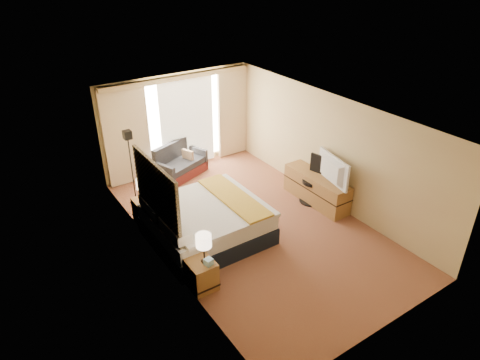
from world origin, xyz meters
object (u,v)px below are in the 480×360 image
bed (206,222)px  loveseat (180,165)px  floor_lamp (130,153)px  desk_chair (314,182)px  lamp_right (142,184)px  nightstand_left (201,274)px  media_dresser (316,189)px  nightstand_right (146,211)px  lamp_left (204,241)px  television (329,170)px

bed → loveseat: size_ratio=1.43×
floor_lamp → desk_chair: (3.59, -2.22, -0.80)m
floor_lamp → lamp_right: floor_lamp is taller
nightstand_left → bed: bed is taller
bed → loveseat: 2.98m
floor_lamp → desk_chair: size_ratio=1.62×
media_dresser → lamp_right: size_ratio=3.33×
bed → nightstand_left: bearing=-123.5°
nightstand_right → desk_chair: desk_chair is taller
loveseat → media_dresser: bearing=-77.1°
loveseat → desk_chair: (2.06, -2.96, 0.22)m
bed → floor_lamp: size_ratio=1.20×
lamp_left → lamp_right: lamp_left is taller
floor_lamp → lamp_left: (-0.03, -3.39, -0.32)m
lamp_left → television: 3.66m
nightstand_left → floor_lamp: size_ratio=0.30×
floor_lamp → lamp_left: bearing=-90.5°
loveseat → desk_chair: desk_chair is taller
nightstand_right → lamp_left: (0.06, -2.54, 0.72)m
nightstand_right → floor_lamp: (0.09, 0.85, 1.04)m
floor_lamp → desk_chair: 4.30m
nightstand_right → bed: bearing=-57.7°
nightstand_right → lamp_right: size_ratio=1.02×
loveseat → desk_chair: size_ratio=1.37×
loveseat → lamp_left: (-1.56, -4.12, 0.71)m
nightstand_right → loveseat: (1.62, 1.58, 0.01)m
nightstand_left → loveseat: 4.39m
loveseat → lamp_left: size_ratio=2.73×
media_dresser → television: bearing=-97.5°
loveseat → lamp_left: bearing=-132.2°
floor_lamp → media_dresser: bearing=-32.5°
media_dresser → television: 0.77m
media_dresser → desk_chair: 0.18m
loveseat → nightstand_left: bearing=-133.1°
nightstand_left → floor_lamp: 3.51m
media_dresser → loveseat: 3.68m
loveseat → television: television is taller
bed → floor_lamp: floor_lamp is taller
lamp_left → media_dresser: bearing=16.6°
nightstand_right → floor_lamp: size_ratio=0.30×
nightstand_right → loveseat: loveseat is taller
floor_lamp → television: 4.46m
bed → loveseat: bed is taller
nightstand_left → desk_chair: size_ratio=0.48×
nightstand_left → bed: 1.47m
media_dresser → floor_lamp: bearing=147.5°
lamp_right → media_dresser: bearing=-20.7°
television → bed: bearing=90.4°
desk_chair → bed: bearing=164.8°
bed → nightstand_right: bearing=122.3°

